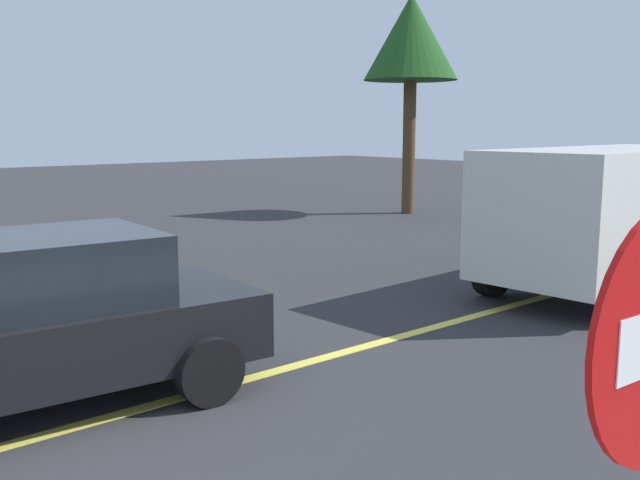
{
  "coord_description": "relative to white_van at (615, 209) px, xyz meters",
  "views": [
    {
      "loc": [
        -1.96,
        -5.67,
        2.53
      ],
      "look_at": [
        2.94,
        0.1,
        1.31
      ],
      "focal_mm": 39.66,
      "sensor_mm": 36.0,
      "label": 1
    }
  ],
  "objects": [
    {
      "name": "lane_marking_centre",
      "position": [
        -5.6,
        0.33,
        -1.26
      ],
      "size": [
        28.0,
        0.16,
        0.01
      ],
      "primitive_type": "cube",
      "color": "#E0D14C"
    },
    {
      "name": "tree_centre_verge",
      "position": [
        4.78,
        8.73,
        3.66
      ],
      "size": [
        2.68,
        2.68,
        6.21
      ],
      "color": "#513823",
      "rests_on": "ground_plane"
    },
    {
      "name": "car_black_mid_road",
      "position": [
        -8.68,
        1.01,
        -0.47
      ],
      "size": [
        4.51,
        2.24,
        1.58
      ],
      "color": "black",
      "rests_on": "ground_plane"
    },
    {
      "name": "white_van",
      "position": [
        0.0,
        0.0,
        0.0
      ],
      "size": [
        5.3,
        2.48,
        2.2
      ],
      "color": "silver",
      "rests_on": "ground_plane"
    },
    {
      "name": "ground_plane",
      "position": [
        -8.6,
        0.33,
        -1.27
      ],
      "size": [
        80.0,
        80.0,
        0.0
      ],
      "primitive_type": "plane",
      "color": "#2D2D30"
    }
  ]
}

